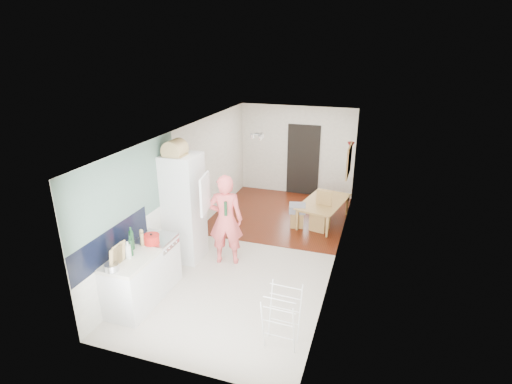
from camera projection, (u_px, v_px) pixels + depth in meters
The scene contains 32 objects.
room_shell at pixel (258, 193), 8.01m from camera, with size 3.20×7.00×2.50m, color white, non-canonical shape.
floor at pixel (258, 248), 8.45m from camera, with size 3.20×7.00×0.01m, color beige.
wood_floor_overlay at pixel (280, 214), 10.10m from camera, with size 3.20×3.30×0.01m, color #621A0A.
sage_wall_panel at pixel (128, 189), 6.48m from camera, with size 0.02×3.00×1.30m, color slate.
tile_splashback at pixel (112, 243), 6.24m from camera, with size 0.02×1.90×0.50m, color black.
doorway_recess at pixel (303, 160), 11.14m from camera, with size 0.90×0.04×2.00m, color black.
base_cabinet at pixel (133, 285), 6.41m from camera, with size 0.60×0.90×0.86m, color silver.
worktop at pixel (130, 260), 6.25m from camera, with size 0.62×0.92×0.06m, color silver.
range_cooker at pixel (158, 262), 7.07m from camera, with size 0.60×0.60×0.88m, color silver.
cooker_top at pixel (155, 239), 6.91m from camera, with size 0.60×0.60×0.04m, color #B6B6B9.
fridge_housing at pixel (184, 208), 7.75m from camera, with size 0.66×0.66×2.15m, color silver.
fridge_door at pixel (205, 194), 7.14m from camera, with size 0.56×0.04×0.70m, color silver.
fridge_interior at pixel (197, 187), 7.49m from camera, with size 0.02×0.52×0.66m, color white.
pinboard at pixel (349, 161), 9.14m from camera, with size 0.03×0.90×0.70m, color tan.
pinboard_frame at pixel (348, 161), 9.14m from camera, with size 0.01×0.94×0.74m, color #AC8543.
wall_sconce at pixel (351, 145), 9.66m from camera, with size 0.18×0.18×0.16m, color maroon.
person at pixel (225, 212), 7.58m from camera, with size 0.78×0.51×2.14m, color #F65E5F.
dining_table at pixel (324, 214), 9.57m from camera, with size 1.35×0.75×0.47m, color #AC8543.
dining_chair at pixel (320, 212), 9.13m from camera, with size 0.38×0.38×0.90m, color #AC8543, non-canonical shape.
stool at pixel (297, 219), 9.38m from camera, with size 0.30×0.30×0.39m, color #AC8543, non-canonical shape.
grey_drape at pixel (297, 208), 9.26m from camera, with size 0.38×0.38×0.17m, color gray.
drying_rack at pixel (282, 319), 5.61m from camera, with size 0.46×0.42×0.90m, color silver, non-canonical shape.
bread_bin at pixel (175, 150), 7.26m from camera, with size 0.40×0.38×0.21m, color tan, non-canonical shape.
red_casserole at pixel (151, 239), 6.68m from camera, with size 0.27×0.27×0.16m, color red.
steel_pan at pixel (112, 267), 5.90m from camera, with size 0.21×0.21×0.11m, color #B6B6B9.
held_bottle at pixel (226, 209), 7.35m from camera, with size 0.06×0.06×0.28m, color #184223.
bottle_a at pixel (132, 240), 6.47m from camera, with size 0.07×0.07×0.32m, color #184223.
bottle_b at pixel (131, 248), 6.29m from camera, with size 0.06×0.06×0.27m, color #184223.
bottle_c at pixel (128, 252), 6.22m from camera, with size 0.09×0.09×0.23m, color silver.
pepper_mill_front at pixel (142, 239), 6.61m from camera, with size 0.06×0.06×0.23m, color tan.
pepper_mill_back at pixel (142, 238), 6.66m from camera, with size 0.06×0.06×0.21m, color tan.
chopping_boards at pixel (117, 255), 5.98m from camera, with size 0.04×0.27×0.36m, color tan, non-canonical shape.
Camera 1 is at (2.28, -7.13, 4.10)m, focal length 28.00 mm.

